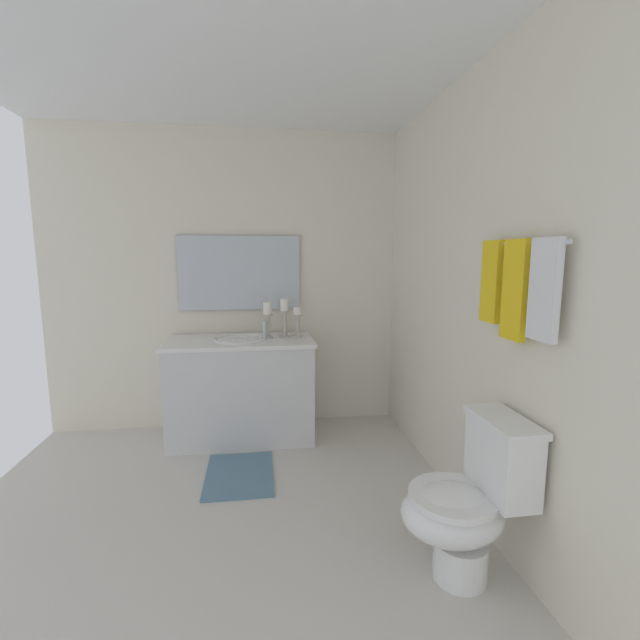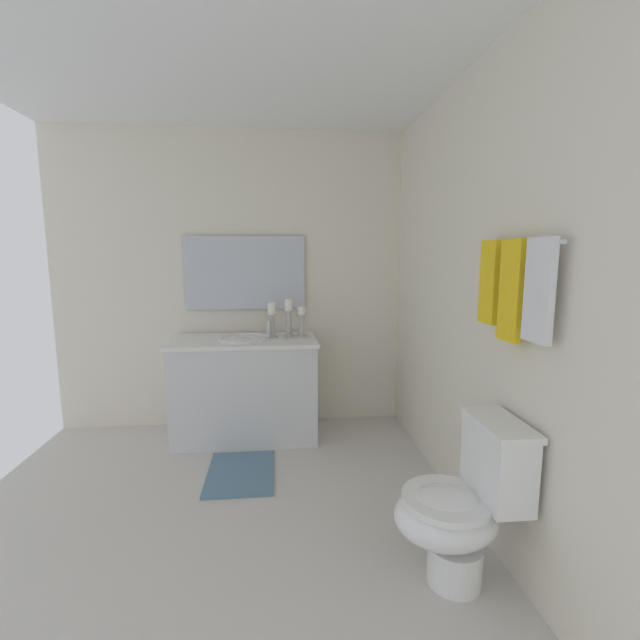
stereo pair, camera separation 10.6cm
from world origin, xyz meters
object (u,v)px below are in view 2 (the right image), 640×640
vanity_cabinet (246,388)px  towel_near_corner (539,290)px  candle_holder_tall (302,321)px  towel_center (511,291)px  mirror (245,273)px  towel_near_vanity (489,282)px  sink_basin (245,344)px  towel_bar (519,243)px  candle_holder_mid (272,319)px  bath_mat (241,473)px  toilet (461,506)px  candle_holder_short (289,317)px

vanity_cabinet → towel_near_corner: size_ratio=2.83×
candle_holder_tall → towel_center: (1.67, 0.80, 0.38)m
mirror → towel_near_vanity: bearing=36.1°
sink_basin → mirror: 0.61m
vanity_cabinet → towel_bar: 2.34m
vanity_cabinet → towel_bar: towel_bar is taller
candle_holder_mid → towel_near_vanity: size_ratio=0.72×
candle_holder_mid → mirror: bearing=-138.0°
candle_holder_tall → bath_mat: bearing=-34.2°
toilet → towel_bar: bearing=107.3°
bath_mat → towel_near_vanity: bearing=57.0°
candle_holder_mid → candle_holder_tall: bearing=89.4°
candle_holder_short → towel_near_corner: (1.88, 0.90, 0.36)m
toilet → towel_bar: (-0.07, 0.22, 1.13)m
towel_near_vanity → towel_near_corner: 0.39m
mirror → candle_holder_tall: mirror is taller
towel_near_vanity → towel_center: same height
sink_basin → towel_bar: (1.63, 1.27, 0.74)m
candle_holder_mid → towel_bar: 2.05m
candle_holder_tall → towel_center: 1.89m
candle_holder_tall → bath_mat: size_ratio=0.40×
towel_near_corner → towel_near_vanity: bearing=180.0°
sink_basin → towel_bar: bearing=37.8°
candle_holder_mid → toilet: 2.01m
vanity_cabinet → towel_near_vanity: towel_near_vanity is taller
mirror → candle_holder_mid: size_ratio=3.50×
candle_holder_short → towel_near_corner: towel_near_corner is taller
towel_bar → bath_mat: size_ratio=0.99×
mirror → candle_holder_short: bearing=56.2°
vanity_cabinet → towel_near_vanity: (1.43, 1.25, 0.92)m
candle_holder_tall → toilet: 1.92m
toilet → towel_near_vanity: size_ratio=1.93×
mirror → candle_holder_mid: mirror is taller
candle_holder_mid → towel_center: size_ratio=0.64×
towel_bar → towel_near_corner: towel_near_corner is taller
candle_holder_short → bath_mat: size_ratio=0.51×
vanity_cabinet → bath_mat: 0.74m
candle_holder_short → candle_holder_mid: 0.13m
candle_holder_tall → towel_bar: (1.67, 0.82, 0.58)m
candle_holder_short → vanity_cabinet: bearing=-82.5°
candle_holder_mid → bath_mat: size_ratio=0.47×
candle_holder_mid → toilet: candle_holder_mid is taller
bath_mat → sink_basin: bearing=179.9°
sink_basin → towel_near_corner: bearing=34.3°
towel_center → towel_near_corner: bearing=0.0°
sink_basin → candle_holder_tall: candle_holder_tall is taller
towel_near_corner → towel_center: bearing=180.0°
vanity_cabinet → towel_center: towel_center is taller
towel_near_vanity → towel_center: bearing=0.0°
mirror → bath_mat: 1.58m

